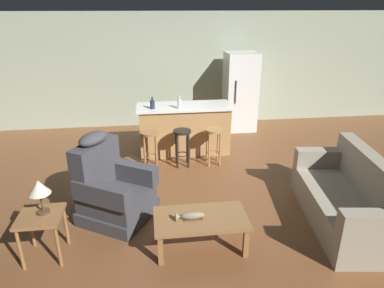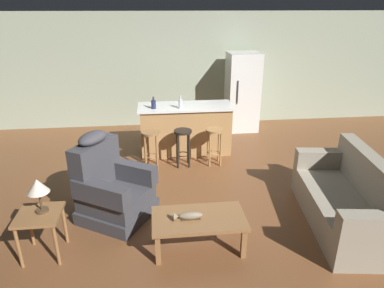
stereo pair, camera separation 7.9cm
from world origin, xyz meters
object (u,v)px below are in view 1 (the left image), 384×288
Objects in this scene: bar_stool_left at (150,143)px; couch at (348,200)px; bottle_short_amber at (152,104)px; recliner_near_lamp at (112,189)px; fish_figurine at (190,216)px; end_table at (41,222)px; bottle_tall_green at (179,104)px; refrigerator at (240,92)px; coffee_table at (201,221)px; kitchen_island at (184,129)px; table_lamp at (39,189)px; bar_stool_right at (214,140)px; bar_stool_middle at (182,141)px.

couch is at bearing -38.14° from bar_stool_left.
couch is 3.60m from bottle_short_amber.
fish_figurine is at bearing -9.22° from recliner_near_lamp.
end_table is 2.31× the size of bottle_tall_green.
refrigerator is (3.34, 4.04, 0.42)m from end_table.
refrigerator is (1.53, 4.11, 0.52)m from coffee_table.
kitchen_island is (1.93, 2.84, 0.02)m from end_table.
table_lamp is at bearing 48.59° from end_table.
bar_stool_right is 2.10m from refrigerator.
bottle_short_amber is at bearing 103.76° from recliner_near_lamp.
kitchen_island is 2.65× the size of bar_stool_left.
recliner_near_lamp reaches higher than bottle_short_amber.
table_lamp is at bearing -124.28° from bottle_tall_green.
coffee_table is at bearing -90.33° from bar_stool_middle.
bottle_short_amber is at bearing 80.81° from bar_stool_left.
table_lamp is at bearing -115.96° from bottle_short_amber.
coffee_table is 1.62× the size of bar_stool_middle.
bottle_tall_green is at bearing 89.94° from bar_stool_middle.
couch is 1.13× the size of refrigerator.
table_lamp reaches higher than coffee_table.
bar_stool_middle reaches higher than fish_figurine.
couch is 3.25m from bottle_tall_green.
bottle_short_amber is (-0.60, -0.14, 0.56)m from kitchen_island.
table_lamp is at bearing 176.55° from coffee_table.
kitchen_island is at bearing 42.91° from bar_stool_left.
bar_stool_middle is at bearing -99.67° from kitchen_island.
bar_stool_left is 0.39× the size of refrigerator.
refrigerator reaches higher than coffee_table.
end_table is at bearing -119.46° from bar_stool_left.
bar_stool_right is (2.39, 2.21, 0.01)m from end_table.
bar_stool_middle is 3.06× the size of bottle_short_amber.
recliner_near_lamp is 0.68× the size of refrigerator.
fish_figurine is at bearing -94.89° from kitchen_island.
bottle_tall_green is (1.79, 2.62, 0.17)m from table_lamp.
coffee_table is 1.62× the size of bar_stool_left.
refrigerator reaches higher than bottle_short_amber.
recliner_near_lamp is 4.25m from refrigerator.
bottle_short_amber is at bearing -146.24° from refrigerator.
table_lamp reaches higher than end_table.
bottle_tall_green reaches higher than bar_stool_right.
bar_stool_right is at bearing 75.65° from coffee_table.
refrigerator is at bearing 68.08° from fish_figurine.
bar_stool_right is (0.71, 2.30, 0.01)m from fish_figurine.
refrigerator is at bearing 42.30° from bottle_tall_green.
fish_figurine is 0.50× the size of bar_stool_middle.
bar_stool_right reaches higher than coffee_table.
fish_figurine is 0.50× the size of bar_stool_right.
table_lamp is 5.19m from refrigerator.
end_table is at bearing 177.77° from coffee_table.
refrigerator is at bearing 50.31° from bar_stool_middle.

